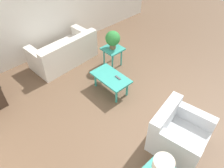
{
  "coord_description": "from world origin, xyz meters",
  "views": [
    {
      "loc": [
        -2.16,
        2.61,
        3.59
      ],
      "look_at": [
        0.3,
        0.36,
        0.55
      ],
      "focal_mm": 35.0,
      "sensor_mm": 36.0,
      "label": 1
    }
  ],
  "objects_px": {
    "armchair": "(178,134)",
    "table_lamp": "(163,165)",
    "side_table_plant": "(113,51)",
    "sofa": "(64,53)",
    "coffee_table": "(111,78)",
    "potted_plant": "(113,39)"
  },
  "relations": [
    {
      "from": "sofa",
      "to": "coffee_table",
      "type": "xyz_separation_m",
      "value": [
        -1.67,
        -0.15,
        0.07
      ]
    },
    {
      "from": "side_table_plant",
      "to": "potted_plant",
      "type": "xyz_separation_m",
      "value": [
        0.0,
        0.0,
        0.36
      ]
    },
    {
      "from": "side_table_plant",
      "to": "table_lamp",
      "type": "height_order",
      "value": "table_lamp"
    },
    {
      "from": "armchair",
      "to": "potted_plant",
      "type": "relative_size",
      "value": 2.21
    },
    {
      "from": "coffee_table",
      "to": "potted_plant",
      "type": "height_order",
      "value": "potted_plant"
    },
    {
      "from": "side_table_plant",
      "to": "table_lamp",
      "type": "bearing_deg",
      "value": 149.2
    },
    {
      "from": "potted_plant",
      "to": "side_table_plant",
      "type": "bearing_deg",
      "value": -90.0
    },
    {
      "from": "sofa",
      "to": "potted_plant",
      "type": "relative_size",
      "value": 3.72
    },
    {
      "from": "sofa",
      "to": "side_table_plant",
      "type": "distance_m",
      "value": 1.3
    },
    {
      "from": "sofa",
      "to": "side_table_plant",
      "type": "bearing_deg",
      "value": 127.39
    },
    {
      "from": "sofa",
      "to": "potted_plant",
      "type": "bearing_deg",
      "value": 127.39
    },
    {
      "from": "armchair",
      "to": "table_lamp",
      "type": "bearing_deg",
      "value": -172.83
    },
    {
      "from": "sofa",
      "to": "armchair",
      "type": "bearing_deg",
      "value": 86.97
    },
    {
      "from": "coffee_table",
      "to": "side_table_plant",
      "type": "relative_size",
      "value": 1.71
    },
    {
      "from": "side_table_plant",
      "to": "table_lamp",
      "type": "relative_size",
      "value": 1.47
    },
    {
      "from": "table_lamp",
      "to": "coffee_table",
      "type": "bearing_deg",
      "value": -24.95
    },
    {
      "from": "armchair",
      "to": "coffee_table",
      "type": "xyz_separation_m",
      "value": [
        1.88,
        -0.09,
        0.05
      ]
    },
    {
      "from": "coffee_table",
      "to": "potted_plant",
      "type": "distance_m",
      "value": 1.08
    },
    {
      "from": "table_lamp",
      "to": "side_table_plant",
      "type": "bearing_deg",
      "value": -30.8
    },
    {
      "from": "sofa",
      "to": "armchair",
      "type": "relative_size",
      "value": 1.68
    },
    {
      "from": "armchair",
      "to": "side_table_plant",
      "type": "height_order",
      "value": "armchair"
    },
    {
      "from": "armchair",
      "to": "coffee_table",
      "type": "height_order",
      "value": "armchair"
    }
  ]
}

